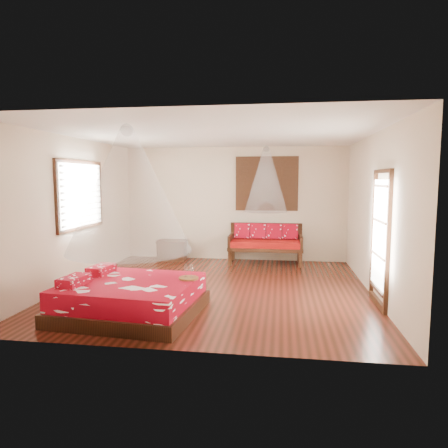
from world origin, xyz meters
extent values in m
cube|color=#33150B|center=(0.00, 0.00, -0.01)|extent=(5.50, 5.50, 0.02)
cube|color=white|center=(0.00, 0.00, 2.81)|extent=(5.50, 5.50, 0.02)
cube|color=beige|center=(-2.76, 0.00, 1.40)|extent=(0.02, 5.50, 2.80)
cube|color=beige|center=(2.76, 0.00, 1.40)|extent=(0.02, 5.50, 2.80)
cube|color=beige|center=(0.00, 2.76, 1.40)|extent=(5.50, 0.02, 2.80)
cube|color=beige|center=(0.00, -2.76, 1.40)|extent=(5.50, 0.02, 2.80)
cube|color=black|center=(-1.02, -1.60, 0.10)|extent=(2.09, 1.92, 0.20)
cube|color=maroon|center=(-1.02, -1.60, 0.35)|extent=(1.98, 1.81, 0.30)
cube|color=maroon|center=(-1.75, -1.90, 0.56)|extent=(0.32, 0.53, 0.13)
cube|color=maroon|center=(-1.69, -1.17, 0.56)|extent=(0.32, 0.53, 0.13)
cube|color=black|center=(0.00, 1.97, 0.21)|extent=(0.08, 0.08, 0.42)
cube|color=black|center=(1.62, 1.97, 0.21)|extent=(0.08, 0.08, 0.42)
cube|color=black|center=(0.00, 2.63, 0.21)|extent=(0.08, 0.08, 0.42)
cube|color=black|center=(1.62, 2.63, 0.21)|extent=(0.08, 0.08, 0.42)
cube|color=black|center=(0.81, 2.30, 0.38)|extent=(1.74, 0.77, 0.08)
cube|color=maroon|center=(0.81, 2.30, 0.49)|extent=(1.68, 0.71, 0.14)
cube|color=black|center=(0.81, 2.65, 0.67)|extent=(1.74, 0.06, 0.55)
cube|color=black|center=(-0.02, 2.30, 0.54)|extent=(0.06, 0.77, 0.30)
cube|color=black|center=(1.64, 2.30, 0.54)|extent=(0.06, 0.77, 0.30)
cube|color=maroon|center=(0.23, 2.53, 0.74)|extent=(0.37, 0.19, 0.38)
cube|color=maroon|center=(0.61, 2.53, 0.74)|extent=(0.37, 0.19, 0.38)
cube|color=maroon|center=(1.00, 2.53, 0.74)|extent=(0.37, 0.19, 0.38)
cube|color=maroon|center=(1.39, 2.53, 0.74)|extent=(0.37, 0.19, 0.38)
cube|color=black|center=(-1.52, 2.45, 0.22)|extent=(0.70, 0.51, 0.44)
cube|color=black|center=(-1.52, 2.45, 0.47)|extent=(0.74, 0.56, 0.05)
cube|color=black|center=(0.81, 2.72, 1.90)|extent=(1.52, 0.06, 1.32)
cube|color=black|center=(0.81, 2.71, 1.90)|extent=(1.35, 0.04, 1.10)
cube|color=black|center=(-2.72, 0.20, 1.70)|extent=(0.08, 1.74, 1.34)
cube|color=silver|center=(-2.68, 0.20, 1.70)|extent=(0.04, 1.54, 1.10)
cube|color=black|center=(2.72, -0.60, 1.05)|extent=(0.08, 1.02, 2.16)
cube|color=white|center=(2.70, -0.60, 1.15)|extent=(0.03, 0.82, 1.70)
cylinder|color=brown|center=(-0.21, -1.34, 0.52)|extent=(0.30, 0.30, 0.03)
cone|color=white|center=(-1.02, -1.60, 1.85)|extent=(1.81, 1.81, 1.80)
cone|color=white|center=(0.81, 2.25, 2.00)|extent=(1.00, 1.00, 1.50)
camera|label=1|loc=(1.16, -7.11, 2.00)|focal=32.00mm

